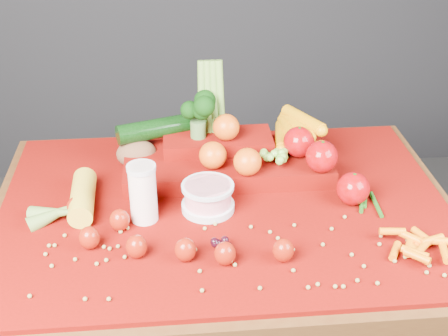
{
  "coord_description": "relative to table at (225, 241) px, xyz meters",
  "views": [
    {
      "loc": [
        -0.11,
        -1.23,
        1.57
      ],
      "look_at": [
        0.0,
        0.02,
        0.85
      ],
      "focal_mm": 50.0,
      "sensor_mm": 36.0,
      "label": 1
    }
  ],
  "objects": [
    {
      "name": "red_cloth",
      "position": [
        0.0,
        0.0,
        0.1
      ],
      "size": [
        1.05,
        0.75,
        0.01
      ],
      "primitive_type": "cube",
      "color": "#650603",
      "rests_on": "table"
    },
    {
      "name": "soybean_scatter",
      "position": [
        0.0,
        -0.2,
        0.11
      ],
      "size": [
        0.84,
        0.24,
        0.01
      ],
      "primitive_type": null,
      "color": "#9B8C43",
      "rests_on": "red_cloth"
    },
    {
      "name": "milk_glass",
      "position": [
        -0.19,
        -0.04,
        0.18
      ],
      "size": [
        0.06,
        0.06,
        0.14
      ],
      "rotation": [
        0.0,
        0.0,
        -0.24
      ],
      "color": "white",
      "rests_on": "red_cloth"
    },
    {
      "name": "baby_carrot_pile",
      "position": [
        0.38,
        -0.22,
        0.12
      ],
      "size": [
        0.17,
        0.17,
        0.03
      ],
      "primitive_type": null,
      "color": "orange",
      "rests_on": "red_cloth"
    },
    {
      "name": "dark_grape_cluster",
      "position": [
        -0.03,
        -0.18,
        0.12
      ],
      "size": [
        0.06,
        0.05,
        0.03
      ],
      "primitive_type": null,
      "color": "black",
      "rests_on": "red_cloth"
    },
    {
      "name": "corn_ear",
      "position": [
        -0.36,
        -0.01,
        0.13
      ],
      "size": [
        0.19,
        0.23,
        0.06
      ],
      "rotation": [
        0.0,
        0.0,
        1.61
      ],
      "color": "gold",
      "rests_on": "red_cloth"
    },
    {
      "name": "table",
      "position": [
        0.0,
        0.0,
        0.0
      ],
      "size": [
        1.1,
        0.8,
        0.75
      ],
      "color": "#3B1E0D",
      "rests_on": "ground"
    },
    {
      "name": "yogurt_bowl",
      "position": [
        -0.04,
        -0.02,
        0.14
      ],
      "size": [
        0.12,
        0.12,
        0.07
      ],
      "rotation": [
        0.0,
        0.0,
        0.2
      ],
      "color": "silver",
      "rests_on": "red_cloth"
    },
    {
      "name": "produce_mound",
      "position": [
        0.05,
        0.15,
        0.17
      ],
      "size": [
        0.6,
        0.36,
        0.27
      ],
      "color": "#650603",
      "rests_on": "red_cloth"
    },
    {
      "name": "potato",
      "position": [
        -0.21,
        0.2,
        0.14
      ],
      "size": [
        0.11,
        0.08,
        0.07
      ],
      "primitive_type": "ellipsoid",
      "color": "brown",
      "rests_on": "red_cloth"
    },
    {
      "name": "strawberry_scatter",
      "position": [
        -0.16,
        -0.13,
        0.13
      ],
      "size": [
        0.48,
        0.28,
        0.06
      ],
      "color": "maroon",
      "rests_on": "red_cloth"
    },
    {
      "name": "green_bean_pile",
      "position": [
        0.34,
        -0.01,
        0.11
      ],
      "size": [
        0.14,
        0.12,
        0.01
      ],
      "primitive_type": null,
      "color": "#1B5613",
      "rests_on": "red_cloth"
    }
  ]
}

